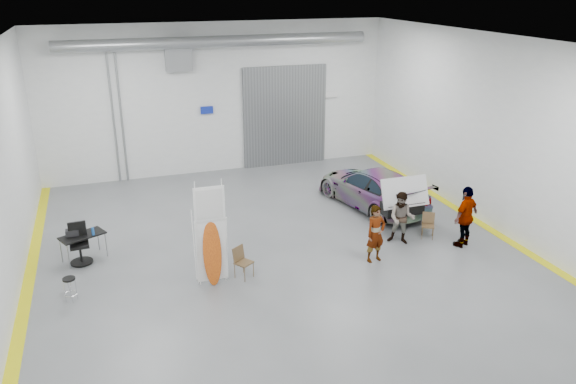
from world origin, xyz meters
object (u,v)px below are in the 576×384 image
object	(u,v)px
surfboard_display	(212,244)
office_chair	(80,246)
sedan_car	(372,188)
person_c	(466,217)
work_table	(80,235)
person_a	(376,234)
shop_stool	(70,289)
folding_chair_far	(427,230)
folding_chair_near	(244,268)
person_b	(402,218)

from	to	relation	value
surfboard_display	office_chair	xyz separation A→B (m)	(-3.29, 2.38, -0.66)
sedan_car	person_c	distance (m)	3.92
work_table	person_a	bearing A→B (deg)	-19.26
shop_stool	work_table	xyz separation A→B (m)	(0.25, 2.25, 0.44)
folding_chair_far	shop_stool	distance (m)	10.36
person_c	office_chair	xyz separation A→B (m)	(-10.84, 2.55, -0.44)
folding_chair_near	office_chair	distance (m)	4.74
sedan_car	person_a	bearing A→B (deg)	52.50
folding_chair_near	office_chair	xyz separation A→B (m)	(-4.13, 2.31, 0.24)
surfboard_display	office_chair	world-z (taller)	surfboard_display
shop_stool	person_b	bearing A→B (deg)	1.77
surfboard_display	folding_chair_near	xyz separation A→B (m)	(0.84, 0.07, -0.90)
surfboard_display	sedan_car	bearing A→B (deg)	29.61
person_a	surfboard_display	world-z (taller)	surfboard_display
sedan_car	person_c	size ratio (longest dim) A/B	2.48
folding_chair_far	work_table	world-z (taller)	work_table
person_a	person_b	xyz separation A→B (m)	(1.27, 0.79, -0.03)
person_b	person_a	bearing A→B (deg)	-112.00
folding_chair_far	surfboard_display	bearing A→B (deg)	-143.69
sedan_car	office_chair	size ratio (longest dim) A/B	4.05
surfboard_display	folding_chair_near	world-z (taller)	surfboard_display
folding_chair_far	shop_stool	xyz separation A→B (m)	(-10.35, -0.35, 0.07)
folding_chair_near	office_chair	world-z (taller)	office_chair
person_b	person_c	world-z (taller)	person_c
surfboard_display	folding_chair_near	bearing A→B (deg)	5.23
sedan_car	surfboard_display	size ratio (longest dim) A/B	1.63
folding_chair_near	shop_stool	size ratio (longest dim) A/B	1.36
shop_stool	work_table	bearing A→B (deg)	83.55
sedan_car	folding_chair_far	xyz separation A→B (m)	(0.45, -2.90, -0.44)
person_b	folding_chair_near	size ratio (longest dim) A/B	1.88
work_table	office_chair	bearing A→B (deg)	-99.44
surfboard_display	work_table	bearing A→B (deg)	142.38
person_b	folding_chair_near	xyz separation A→B (m)	(-5.02, -0.53, -0.54)
folding_chair_near	shop_stool	xyz separation A→B (m)	(-4.36, 0.24, 0.05)
person_c	shop_stool	bearing A→B (deg)	-26.15
person_b	person_c	xyz separation A→B (m)	(1.68, -0.77, 0.13)
folding_chair_far	shop_stool	size ratio (longest dim) A/B	1.23
person_a	folding_chair_near	xyz separation A→B (m)	(-3.75, 0.26, -0.57)
folding_chair_near	office_chair	size ratio (longest dim) A/B	0.75
work_table	person_c	bearing A→B (deg)	-14.16
office_chair	person_b	bearing A→B (deg)	-14.26
folding_chair_far	work_table	xyz separation A→B (m)	(-10.10, 1.90, 0.51)
work_table	office_chair	size ratio (longest dim) A/B	1.17
person_b	work_table	xyz separation A→B (m)	(-9.12, 1.96, -0.05)
person_a	person_c	size ratio (longest dim) A/B	0.89
person_b	folding_chair_near	distance (m)	5.08
shop_stool	folding_chair_near	bearing A→B (deg)	-3.13
folding_chair_near	person_b	bearing A→B (deg)	-28.70
sedan_car	person_b	size ratio (longest dim) A/B	2.88
person_c	person_a	bearing A→B (deg)	-23.36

